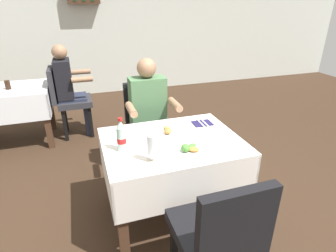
{
  "coord_description": "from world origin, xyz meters",
  "views": [
    {
      "loc": [
        -0.65,
        -1.8,
        1.76
      ],
      "look_at": [
        -0.01,
        0.12,
        0.83
      ],
      "focal_mm": 29.24,
      "sensor_mm": 36.0,
      "label": 1
    }
  ],
  "objects_px": {
    "plate_near_camera": "(188,149)",
    "napkin_cutlery_set": "(202,123)",
    "background_chair_right": "(67,98)",
    "background_patron": "(69,86)",
    "background_dining_table": "(13,103)",
    "cola_bottle_primary": "(121,137)",
    "background_table_tumbler": "(8,85)",
    "main_dining_table": "(172,159)",
    "plate_far_diner": "(168,131)",
    "seated_diner_far": "(149,113)",
    "chair_far_diner_seat": "(147,123)",
    "beer_glass_left": "(152,147)",
    "chair_near_camera_side": "(218,233)"
  },
  "relations": [
    {
      "from": "napkin_cutlery_set",
      "to": "main_dining_table",
      "type": "bearing_deg",
      "value": -149.32
    },
    {
      "from": "seated_diner_far",
      "to": "background_table_tumbler",
      "type": "bearing_deg",
      "value": 140.23
    },
    {
      "from": "background_chair_right",
      "to": "background_patron",
      "type": "height_order",
      "value": "background_patron"
    },
    {
      "from": "chair_far_diner_seat",
      "to": "napkin_cutlery_set",
      "type": "relative_size",
      "value": 5.07
    },
    {
      "from": "seated_diner_far",
      "to": "background_dining_table",
      "type": "distance_m",
      "value": 1.96
    },
    {
      "from": "main_dining_table",
      "to": "background_table_tumbler",
      "type": "distance_m",
      "value": 2.45
    },
    {
      "from": "background_chair_right",
      "to": "background_patron",
      "type": "bearing_deg",
      "value": 0.0
    },
    {
      "from": "chair_near_camera_side",
      "to": "background_patron",
      "type": "distance_m",
      "value": 2.89
    },
    {
      "from": "napkin_cutlery_set",
      "to": "background_dining_table",
      "type": "height_order",
      "value": "napkin_cutlery_set"
    },
    {
      "from": "seated_diner_far",
      "to": "napkin_cutlery_set",
      "type": "relative_size",
      "value": 6.58
    },
    {
      "from": "plate_far_diner",
      "to": "background_table_tumbler",
      "type": "relative_size",
      "value": 2.1
    },
    {
      "from": "plate_near_camera",
      "to": "background_chair_right",
      "type": "height_order",
      "value": "background_chair_right"
    },
    {
      "from": "beer_glass_left",
      "to": "napkin_cutlery_set",
      "type": "height_order",
      "value": "beer_glass_left"
    },
    {
      "from": "plate_far_diner",
      "to": "background_patron",
      "type": "xyz_separation_m",
      "value": [
        -0.79,
        1.84,
        -0.05
      ]
    },
    {
      "from": "plate_far_diner",
      "to": "background_table_tumbler",
      "type": "height_order",
      "value": "background_table_tumbler"
    },
    {
      "from": "background_table_tumbler",
      "to": "seated_diner_far",
      "type": "bearing_deg",
      "value": -39.77
    },
    {
      "from": "plate_near_camera",
      "to": "napkin_cutlery_set",
      "type": "distance_m",
      "value": 0.52
    },
    {
      "from": "cola_bottle_primary",
      "to": "seated_diner_far",
      "type": "bearing_deg",
      "value": 61.48
    },
    {
      "from": "background_dining_table",
      "to": "background_table_tumbler",
      "type": "distance_m",
      "value": 0.25
    },
    {
      "from": "chair_far_diner_seat",
      "to": "seated_diner_far",
      "type": "bearing_deg",
      "value": -91.45
    },
    {
      "from": "background_dining_table",
      "to": "background_table_tumbler",
      "type": "bearing_deg",
      "value": -91.25
    },
    {
      "from": "background_chair_right",
      "to": "plate_near_camera",
      "type": "bearing_deg",
      "value": -67.99
    },
    {
      "from": "plate_near_camera",
      "to": "beer_glass_left",
      "type": "xyz_separation_m",
      "value": [
        -0.29,
        -0.04,
        0.09
      ]
    },
    {
      "from": "beer_glass_left",
      "to": "napkin_cutlery_set",
      "type": "relative_size",
      "value": 1.03
    },
    {
      "from": "seated_diner_far",
      "to": "chair_near_camera_side",
      "type": "bearing_deg",
      "value": -89.89
    },
    {
      "from": "chair_near_camera_side",
      "to": "cola_bottle_primary",
      "type": "relative_size",
      "value": 3.76
    },
    {
      "from": "plate_near_camera",
      "to": "background_table_tumbler",
      "type": "bearing_deg",
      "value": 125.86
    },
    {
      "from": "plate_near_camera",
      "to": "plate_far_diner",
      "type": "bearing_deg",
      "value": 97.08
    },
    {
      "from": "napkin_cutlery_set",
      "to": "background_chair_right",
      "type": "relative_size",
      "value": 0.2
    },
    {
      "from": "chair_near_camera_side",
      "to": "cola_bottle_primary",
      "type": "xyz_separation_m",
      "value": [
        -0.4,
        0.77,
        0.31
      ]
    },
    {
      "from": "cola_bottle_primary",
      "to": "background_table_tumbler",
      "type": "bearing_deg",
      "value": 118.96
    },
    {
      "from": "chair_far_diner_seat",
      "to": "background_dining_table",
      "type": "relative_size",
      "value": 1.06
    },
    {
      "from": "napkin_cutlery_set",
      "to": "background_patron",
      "type": "relative_size",
      "value": 0.15
    },
    {
      "from": "background_chair_right",
      "to": "background_dining_table",
      "type": "bearing_deg",
      "value": 180.0
    },
    {
      "from": "background_dining_table",
      "to": "seated_diner_far",
      "type": "bearing_deg",
      "value": -40.63
    },
    {
      "from": "main_dining_table",
      "to": "background_chair_right",
      "type": "relative_size",
      "value": 1.12
    },
    {
      "from": "cola_bottle_primary",
      "to": "background_dining_table",
      "type": "height_order",
      "value": "cola_bottle_primary"
    },
    {
      "from": "plate_far_diner",
      "to": "background_chair_right",
      "type": "height_order",
      "value": "background_chair_right"
    },
    {
      "from": "cola_bottle_primary",
      "to": "background_chair_right",
      "type": "relative_size",
      "value": 0.27
    },
    {
      "from": "plate_near_camera",
      "to": "background_patron",
      "type": "bearing_deg",
      "value": 110.89
    },
    {
      "from": "chair_near_camera_side",
      "to": "background_patron",
      "type": "relative_size",
      "value": 0.77
    },
    {
      "from": "background_patron",
      "to": "background_table_tumbler",
      "type": "height_order",
      "value": "background_patron"
    },
    {
      "from": "background_dining_table",
      "to": "plate_near_camera",
      "type": "bearing_deg",
      "value": -54.63
    },
    {
      "from": "seated_diner_far",
      "to": "plate_far_diner",
      "type": "bearing_deg",
      "value": -88.24
    },
    {
      "from": "cola_bottle_primary",
      "to": "napkin_cutlery_set",
      "type": "distance_m",
      "value": 0.81
    },
    {
      "from": "main_dining_table",
      "to": "cola_bottle_primary",
      "type": "xyz_separation_m",
      "value": [
        -0.4,
        -0.03,
        0.29
      ]
    },
    {
      "from": "plate_near_camera",
      "to": "cola_bottle_primary",
      "type": "distance_m",
      "value": 0.5
    },
    {
      "from": "cola_bottle_primary",
      "to": "background_chair_right",
      "type": "xyz_separation_m",
      "value": [
        -0.42,
        2.01,
        -0.31
      ]
    },
    {
      "from": "beer_glass_left",
      "to": "background_table_tumbler",
      "type": "xyz_separation_m",
      "value": [
        -1.26,
        2.18,
        -0.05
      ]
    },
    {
      "from": "plate_far_diner",
      "to": "background_patron",
      "type": "bearing_deg",
      "value": 113.2
    }
  ]
}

